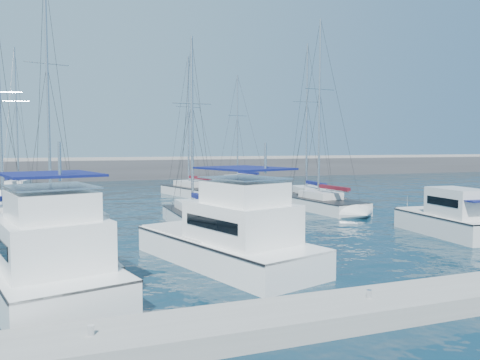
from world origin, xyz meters
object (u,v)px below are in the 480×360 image
object	(u,v)px
sailboat_mid_e	(309,198)
sailboat_back_b	(193,191)
sailboat_mid_c	(195,217)
sailboat_back_a	(17,190)
motor_yacht_stbd_inner	(231,239)
sailboat_mid_b	(55,220)
sailboat_back_c	(241,184)
motor_yacht_port_outer	(67,257)
motor_yacht_stbd_outer	(450,220)
sailboat_mid_d	(324,204)
motor_yacht_port_inner	(47,263)
sailboat_mid_a	(0,222)

from	to	relation	value
sailboat_mid_e	sailboat_back_b	xyz separation A→B (m)	(-7.99, 10.42, -0.01)
sailboat_mid_c	sailboat_back_a	size ratio (longest dim) A/B	0.79
motor_yacht_stbd_inner	sailboat_back_a	world-z (taller)	sailboat_back_a
sailboat_mid_b	sailboat_back_c	world-z (taller)	sailboat_mid_b
motor_yacht_port_outer	motor_yacht_stbd_outer	distance (m)	20.80
motor_yacht_port_outer	sailboat_mid_c	bearing A→B (deg)	45.64
sailboat_mid_d	sailboat_back_a	world-z (taller)	sailboat_back_a
sailboat_mid_b	motor_yacht_port_inner	bearing A→B (deg)	-105.88
motor_yacht_stbd_outer	sailboat_back_c	bearing A→B (deg)	94.98
motor_yacht_stbd_inner	sailboat_mid_d	world-z (taller)	sailboat_mid_d
motor_yacht_port_outer	sailboat_back_c	bearing A→B (deg)	52.05
motor_yacht_stbd_inner	sailboat_mid_c	distance (m)	10.69
motor_yacht_port_outer	sailboat_back_a	xyz separation A→B (m)	(-4.95, 35.87, -0.41)
sailboat_back_c	motor_yacht_port_outer	bearing A→B (deg)	-133.40
motor_yacht_stbd_inner	motor_yacht_stbd_outer	size ratio (longest dim) A/B	1.49
motor_yacht_stbd_outer	sailboat_mid_d	world-z (taller)	sailboat_mid_d
motor_yacht_port_outer	motor_yacht_stbd_inner	xyz separation A→B (m)	(6.68, 0.17, 0.19)
sailboat_mid_e	sailboat_back_c	size ratio (longest dim) A/B	1.02
sailboat_back_a	sailboat_back_b	world-z (taller)	sailboat_back_a
motor_yacht_stbd_outer	sailboat_back_c	distance (m)	33.22
motor_yacht_port_inner	sailboat_mid_a	xyz separation A→B (m)	(-3.21, 14.57, -0.62)
sailboat_mid_c	sailboat_mid_d	xyz separation A→B (m)	(11.39, 3.01, 0.02)
motor_yacht_stbd_inner	sailboat_mid_b	bearing A→B (deg)	103.25
sailboat_mid_a	sailboat_back_a	distance (m)	22.86
sailboat_mid_c	sailboat_back_a	world-z (taller)	sailboat_back_a
sailboat_back_b	sailboat_mid_a	bearing A→B (deg)	-151.31
sailboat_mid_d	sailboat_back_b	bearing A→B (deg)	110.01
sailboat_mid_c	sailboat_mid_e	xyz separation A→B (m)	(12.38, 7.16, 0.01)
sailboat_mid_d	sailboat_mid_e	bearing A→B (deg)	70.89
sailboat_mid_b	sailboat_mid_c	size ratio (longest dim) A/B	1.31
sailboat_mid_e	sailboat_back_b	distance (m)	13.13
sailboat_mid_d	motor_yacht_stbd_inner	bearing A→B (deg)	-138.44
sailboat_mid_d	sailboat_back_c	bearing A→B (deg)	81.70
motor_yacht_stbd_inner	sailboat_mid_a	distance (m)	16.62
sailboat_mid_b	sailboat_mid_d	distance (m)	20.05
motor_yacht_port_outer	sailboat_mid_b	bearing A→B (deg)	85.19
motor_yacht_port_outer	motor_yacht_stbd_outer	size ratio (longest dim) A/B	1.11
sailboat_back_c	motor_yacht_port_inner	bearing A→B (deg)	-133.10
sailboat_mid_a	sailboat_back_b	distance (m)	22.26
sailboat_mid_a	sailboat_mid_d	distance (m)	23.15
sailboat_mid_b	sailboat_back_a	size ratio (longest dim) A/B	1.04
sailboat_mid_a	sailboat_back_c	xyz separation A→B (m)	(24.15, 22.29, -0.00)
sailboat_mid_b	sailboat_back_a	xyz separation A→B (m)	(-4.24, 23.32, -0.02)
motor_yacht_port_outer	sailboat_mid_a	xyz separation A→B (m)	(-3.83, 13.03, -0.43)
sailboat_mid_b	sailboat_back_b	world-z (taller)	sailboat_mid_b
sailboat_mid_d	sailboat_mid_a	bearing A→B (deg)	176.25
sailboat_mid_b	sailboat_back_b	distance (m)	20.48
motor_yacht_port_outer	sailboat_mid_b	xyz separation A→B (m)	(-0.71, 12.55, -0.39)
motor_yacht_port_outer	motor_yacht_port_inner	distance (m)	1.67
motor_yacht_stbd_outer	sailboat_mid_e	xyz separation A→B (m)	(-0.40, 15.83, -0.42)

